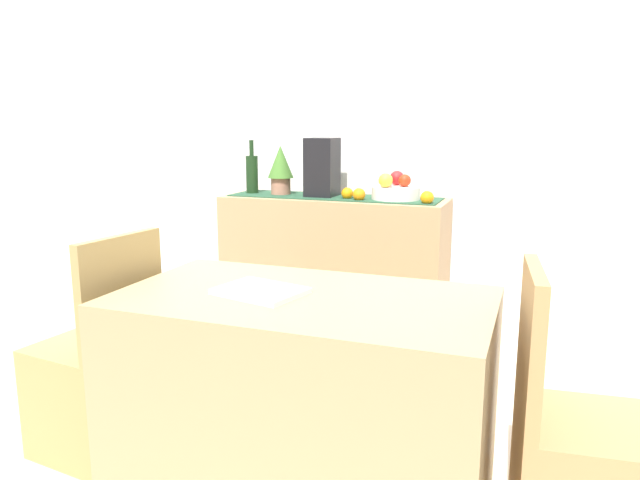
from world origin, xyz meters
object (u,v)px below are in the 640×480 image
wine_bottle (252,173)px  chair_by_corner (579,478)px  potted_plant (281,168)px  open_book (260,291)px  dining_table (303,398)px  fruit_bowl (396,193)px  sideboard_console (334,275)px  chair_near_window (98,387)px  coffee_maker (322,168)px

wine_bottle → chair_by_corner: size_ratio=0.35×
potted_plant → open_book: size_ratio=1.02×
wine_bottle → dining_table: size_ratio=0.25×
fruit_bowl → open_book: 1.41m
sideboard_console → chair_near_window: bearing=-111.2°
open_book → dining_table: bearing=25.4°
wine_bottle → chair_by_corner: 2.35m
sideboard_console → coffee_maker: bearing=180.0°
sideboard_console → fruit_bowl: fruit_bowl is taller
sideboard_console → chair_near_window: (-0.53, -1.36, -0.18)m
potted_plant → chair_near_window: (-0.20, -1.36, -0.79)m
fruit_bowl → dining_table: fruit_bowl is taller
wine_bottle → coffee_maker: size_ratio=0.95×
fruit_bowl → dining_table: size_ratio=0.21×
fruit_bowl → open_book: fruit_bowl is taller
fruit_bowl → wine_bottle: wine_bottle is taller
fruit_bowl → wine_bottle: 0.87m
potted_plant → coffee_maker: bearing=0.0°
sideboard_console → open_book: sideboard_console is taller
potted_plant → open_book: 1.52m
sideboard_console → open_book: (0.22, -1.39, 0.30)m
sideboard_console → fruit_bowl: size_ratio=4.83×
open_book → coffee_maker: bearing=115.0°
wine_bottle → open_book: 1.59m
wine_bottle → potted_plant: 0.19m
sideboard_console → dining_table: bearing=-75.1°
chair_by_corner → sideboard_console: bearing=132.6°
fruit_bowl → dining_table: bearing=-89.7°
open_book → chair_near_window: bearing=-168.9°
fruit_bowl → chair_by_corner: fruit_bowl is taller
open_book → chair_by_corner: chair_by_corner is taller
coffee_maker → dining_table: size_ratio=0.26×
coffee_maker → chair_by_corner: 2.06m
sideboard_console → chair_by_corner: chair_by_corner is taller
fruit_bowl → coffee_maker: bearing=180.0°
sideboard_console → wine_bottle: size_ratio=4.02×
fruit_bowl → open_book: size_ratio=0.93×
sideboard_console → wine_bottle: 0.76m
sideboard_console → chair_by_corner: (1.25, -1.36, -0.18)m
coffee_maker → chair_near_window: bearing=-108.6°
chair_near_window → potted_plant: bearing=81.5°
fruit_bowl → coffee_maker: (-0.42, 0.00, 0.12)m
wine_bottle → dining_table: 1.74m
open_book → chair_near_window: 0.89m
chair_near_window → wine_bottle: bearing=89.2°
dining_table → chair_by_corner: 0.90m
sideboard_console → fruit_bowl: 0.60m
coffee_maker → open_book: 1.45m
open_book → chair_by_corner: bearing=14.9°
sideboard_console → chair_by_corner: 1.86m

